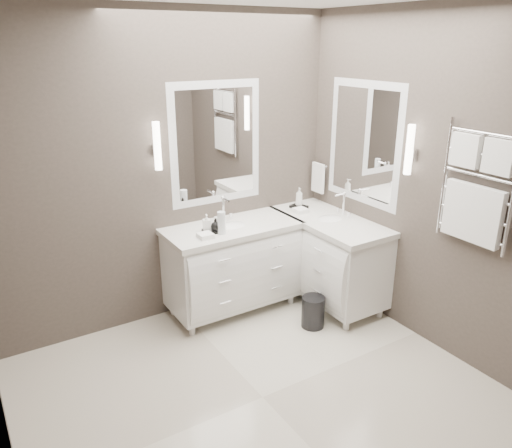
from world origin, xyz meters
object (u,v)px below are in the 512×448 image
vanity_back (233,262)px  towel_ladder (476,193)px  waste_bin (313,312)px  vanity_right (328,254)px

vanity_back → towel_ladder: bearing=-55.9°
towel_ladder → waste_bin: size_ratio=3.12×
vanity_back → waste_bin: bearing=-55.5°
waste_bin → vanity_back: bearing=124.5°
vanity_back → vanity_right: 0.93m
vanity_right → waste_bin: 0.64m
vanity_right → towel_ladder: (0.23, -1.30, 0.91)m
vanity_back → vanity_right: same height
vanity_right → vanity_back: bearing=159.6°
towel_ladder → vanity_back: bearing=124.1°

